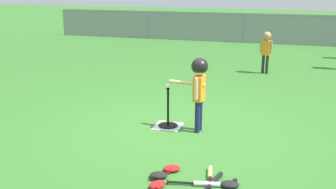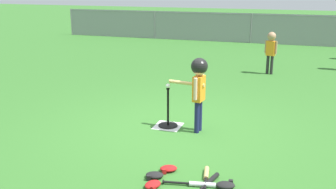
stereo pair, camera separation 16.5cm
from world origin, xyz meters
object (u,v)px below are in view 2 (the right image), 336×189
at_px(spare_bat_wood, 206,175).
at_px(baseball_on_tee, 168,86).
at_px(batter_child, 199,80).
at_px(fielder_deep_center, 271,47).
at_px(glove_tossed_aside, 168,169).
at_px(glove_outfield_drop, 154,175).
at_px(batting_tee, 168,120).
at_px(spare_bat_silver, 197,184).
at_px(spare_bat_black, 209,182).
at_px(glove_by_plate, 153,185).
at_px(glove_near_bats, 226,185).

bearing_deg(spare_bat_wood, baseball_on_tee, 123.09).
xyz_separation_m(batter_child, fielder_deep_center, (0.77, 4.56, -0.15)).
xyz_separation_m(glove_tossed_aside, glove_outfield_drop, (-0.11, -0.22, 0.00)).
height_order(batting_tee, glove_tossed_aside, batting_tee).
bearing_deg(fielder_deep_center, batter_child, -99.56).
distance_m(baseball_on_tee, spare_bat_silver, 2.14).
bearing_deg(glove_outfield_drop, spare_bat_black, 4.81).
distance_m(fielder_deep_center, glove_by_plate, 6.56).
bearing_deg(spare_bat_black, glove_by_plate, -155.07).
xyz_separation_m(batting_tee, baseball_on_tee, (0.00, -0.00, 0.59)).
height_order(spare_bat_black, glove_by_plate, glove_by_plate).
xyz_separation_m(fielder_deep_center, spare_bat_black, (-0.22, -6.19, -0.67)).
relative_size(batter_child, spare_bat_black, 1.90).
distance_m(glove_tossed_aside, glove_outfield_drop, 0.25).
xyz_separation_m(batting_tee, fielder_deep_center, (1.29, 4.49, 0.60)).
distance_m(fielder_deep_center, spare_bat_black, 6.23).
xyz_separation_m(spare_bat_black, glove_by_plate, (-0.61, -0.28, 0.01)).
bearing_deg(glove_tossed_aside, fielder_deep_center, 82.63).
bearing_deg(fielder_deep_center, glove_by_plate, -97.25).
distance_m(spare_bat_wood, glove_tossed_aside, 0.50).
bearing_deg(glove_by_plate, glove_tossed_aside, 84.43).
xyz_separation_m(fielder_deep_center, glove_outfield_drop, (-0.89, -6.25, -0.67)).
height_order(batting_tee, glove_near_bats, batting_tee).
relative_size(baseball_on_tee, glove_by_plate, 0.28).
relative_size(spare_bat_silver, spare_bat_wood, 1.12).
height_order(spare_bat_silver, spare_bat_wood, same).
xyz_separation_m(batting_tee, spare_bat_wood, (1.01, -1.55, -0.07)).
bearing_deg(fielder_deep_center, spare_bat_black, -91.99).
bearing_deg(batter_child, spare_bat_black, -71.24).
xyz_separation_m(baseball_on_tee, glove_near_bats, (1.28, -1.72, -0.66)).
bearing_deg(batter_child, glove_by_plate, -91.65).
relative_size(baseball_on_tee, spare_bat_black, 0.12).
relative_size(fielder_deep_center, glove_by_plate, 4.13).
height_order(spare_bat_wood, glove_outfield_drop, glove_outfield_drop).
xyz_separation_m(batter_child, glove_by_plate, (-0.06, -1.91, -0.82)).
relative_size(batting_tee, glove_by_plate, 2.49).
bearing_deg(glove_tossed_aside, batter_child, 89.55).
height_order(spare_bat_wood, glove_by_plate, glove_by_plate).
distance_m(spare_bat_wood, glove_by_plate, 0.69).
bearing_deg(glove_tossed_aside, glove_outfield_drop, -115.81).
xyz_separation_m(spare_bat_wood, glove_tossed_aside, (-0.50, 0.02, 0.01)).
height_order(fielder_deep_center, spare_bat_silver, fielder_deep_center).
distance_m(spare_bat_silver, glove_tossed_aside, 0.51).
xyz_separation_m(batting_tee, glove_tossed_aside, (0.51, -1.54, -0.07)).
bearing_deg(spare_bat_silver, glove_outfield_drop, 175.96).
bearing_deg(baseball_on_tee, glove_outfield_drop, -76.96).
height_order(spare_bat_silver, glove_outfield_drop, glove_outfield_drop).
relative_size(glove_tossed_aside, glove_outfield_drop, 1.05).
bearing_deg(spare_bat_black, glove_outfield_drop, -175.19).
bearing_deg(batter_child, baseball_on_tee, 172.22).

